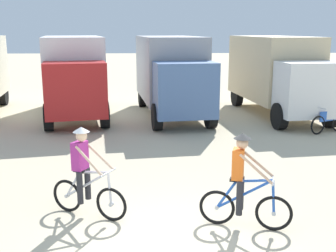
{
  "coord_description": "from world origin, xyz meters",
  "views": [
    {
      "loc": [
        -0.43,
        -6.55,
        3.64
      ],
      "look_at": [
        -0.0,
        4.4,
        1.1
      ],
      "focal_mm": 44.61,
      "sensor_mm": 36.0,
      "label": 1
    }
  ],
  "objects_px": {
    "box_truck_avon_van": "(74,72)",
    "cyclist_cowboy_hat": "(243,185)",
    "box_truck_tan_camper": "(278,72)",
    "bicycle_spare": "(328,122)",
    "box_truck_grey_hauler": "(171,72)",
    "cyclist_orange_shirt": "(85,175)"
  },
  "relations": [
    {
      "from": "box_truck_avon_van",
      "to": "box_truck_grey_hauler",
      "type": "relative_size",
      "value": 1.01
    },
    {
      "from": "box_truck_avon_van",
      "to": "cyclist_cowboy_hat",
      "type": "xyz_separation_m",
      "value": [
        4.97,
        -10.76,
        -1.03
      ]
    },
    {
      "from": "box_truck_grey_hauler",
      "to": "box_truck_tan_camper",
      "type": "bearing_deg",
      "value": -0.58
    },
    {
      "from": "box_truck_avon_van",
      "to": "cyclist_cowboy_hat",
      "type": "relative_size",
      "value": 3.88
    },
    {
      "from": "cyclist_cowboy_hat",
      "to": "bicycle_spare",
      "type": "distance_m",
      "value": 8.57
    },
    {
      "from": "box_truck_grey_hauler",
      "to": "cyclist_cowboy_hat",
      "type": "bearing_deg",
      "value": -85.61
    },
    {
      "from": "box_truck_grey_hauler",
      "to": "cyclist_orange_shirt",
      "type": "xyz_separation_m",
      "value": [
        -2.17,
        -10.04,
        -1.03
      ]
    },
    {
      "from": "box_truck_grey_hauler",
      "to": "cyclist_orange_shirt",
      "type": "height_order",
      "value": "box_truck_grey_hauler"
    },
    {
      "from": "bicycle_spare",
      "to": "box_truck_tan_camper",
      "type": "bearing_deg",
      "value": 104.83
    },
    {
      "from": "box_truck_avon_van",
      "to": "box_truck_tan_camper",
      "type": "height_order",
      "value": "same"
    },
    {
      "from": "cyclist_orange_shirt",
      "to": "cyclist_cowboy_hat",
      "type": "height_order",
      "value": "same"
    },
    {
      "from": "box_truck_grey_hauler",
      "to": "bicycle_spare",
      "type": "relative_size",
      "value": 4.42
    },
    {
      "from": "box_truck_tan_camper",
      "to": "bicycle_spare",
      "type": "bearing_deg",
      "value": -75.17
    },
    {
      "from": "box_truck_tan_camper",
      "to": "bicycle_spare",
      "type": "distance_m",
      "value": 3.84
    },
    {
      "from": "box_truck_grey_hauler",
      "to": "box_truck_tan_camper",
      "type": "xyz_separation_m",
      "value": [
        4.58,
        -0.05,
        0.0
      ]
    },
    {
      "from": "box_truck_tan_camper",
      "to": "cyclist_cowboy_hat",
      "type": "relative_size",
      "value": 3.83
    },
    {
      "from": "box_truck_tan_camper",
      "to": "cyclist_orange_shirt",
      "type": "relative_size",
      "value": 3.83
    },
    {
      "from": "cyclist_orange_shirt",
      "to": "bicycle_spare",
      "type": "height_order",
      "value": "cyclist_orange_shirt"
    },
    {
      "from": "box_truck_avon_van",
      "to": "box_truck_tan_camper",
      "type": "bearing_deg",
      "value": -1.02
    },
    {
      "from": "cyclist_orange_shirt",
      "to": "box_truck_tan_camper",
      "type": "bearing_deg",
      "value": 55.96
    },
    {
      "from": "box_truck_avon_van",
      "to": "cyclist_cowboy_hat",
      "type": "bearing_deg",
      "value": -65.21
    },
    {
      "from": "box_truck_tan_camper",
      "to": "box_truck_avon_van",
      "type": "bearing_deg",
      "value": 178.98
    }
  ]
}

